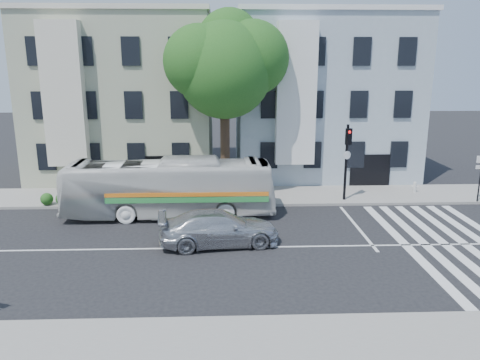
{
  "coord_description": "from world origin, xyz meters",
  "views": [
    {
      "loc": [
        -0.14,
        -19.26,
        7.88
      ],
      "look_at": [
        0.68,
        2.69,
        2.4
      ],
      "focal_mm": 35.0,
      "sensor_mm": 36.0,
      "label": 1
    }
  ],
  "objects_px": {
    "traffic_signal": "(347,153)",
    "fire_hydrant": "(415,187)",
    "sedan": "(219,228)",
    "bus": "(170,188)"
  },
  "relations": [
    {
      "from": "sedan",
      "to": "traffic_signal",
      "type": "bearing_deg",
      "value": -56.6
    },
    {
      "from": "sedan",
      "to": "traffic_signal",
      "type": "distance_m",
      "value": 9.84
    },
    {
      "from": "traffic_signal",
      "to": "sedan",
      "type": "bearing_deg",
      "value": -161.78
    },
    {
      "from": "bus",
      "to": "traffic_signal",
      "type": "distance_m",
      "value": 10.21
    },
    {
      "from": "fire_hydrant",
      "to": "traffic_signal",
      "type": "bearing_deg",
      "value": -162.15
    },
    {
      "from": "fire_hydrant",
      "to": "sedan",
      "type": "bearing_deg",
      "value": -147.03
    },
    {
      "from": "bus",
      "to": "sedan",
      "type": "xyz_separation_m",
      "value": [
        2.63,
        -4.19,
        -0.76
      ]
    },
    {
      "from": "bus",
      "to": "sedan",
      "type": "distance_m",
      "value": 5.01
    },
    {
      "from": "sedan",
      "to": "fire_hydrant",
      "type": "bearing_deg",
      "value": -64.41
    },
    {
      "from": "traffic_signal",
      "to": "fire_hydrant",
      "type": "relative_size",
      "value": 6.79
    }
  ]
}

